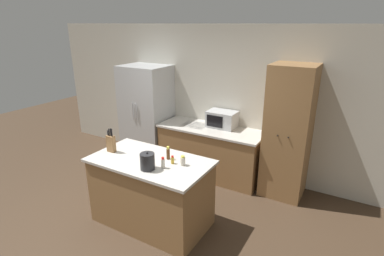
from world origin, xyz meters
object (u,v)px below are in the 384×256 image
object	(u,v)px
pantry_cabinet	(288,133)
spice_bottle_green_herb	(168,153)
knife_block	(111,143)
spice_bottle_short_red	(163,163)
fire_extinguisher	(123,144)
spice_bottle_tall_dark	(183,161)
kettle	(147,161)
microwave	(222,119)
refrigerator	(147,114)
spice_bottle_amber_oil	(173,160)

from	to	relation	value
pantry_cabinet	spice_bottle_green_herb	distance (m)	1.92
knife_block	spice_bottle_short_red	bearing A→B (deg)	-2.89
spice_bottle_short_red	fire_extinguisher	distance (m)	2.99
spice_bottle_tall_dark	spice_bottle_green_herb	bearing A→B (deg)	167.86
spice_bottle_tall_dark	kettle	world-z (taller)	kettle
microwave	kettle	bearing A→B (deg)	-91.52
pantry_cabinet	spice_bottle_green_herb	xyz separation A→B (m)	(-1.15, -1.53, -0.01)
pantry_cabinet	knife_block	bearing A→B (deg)	-138.59
refrigerator	spice_bottle_amber_oil	bearing A→B (deg)	-43.50
spice_bottle_tall_dark	kettle	distance (m)	0.44
microwave	fire_extinguisher	world-z (taller)	microwave
pantry_cabinet	knife_block	xyz separation A→B (m)	(-1.96, -1.73, 0.03)
knife_block	kettle	distance (m)	0.77
spice_bottle_tall_dark	kettle	size ratio (longest dim) A/B	0.56
refrigerator	kettle	world-z (taller)	refrigerator
spice_bottle_short_red	spice_bottle_amber_oil	xyz separation A→B (m)	(0.03, 0.16, -0.02)
fire_extinguisher	spice_bottle_short_red	bearing A→B (deg)	-36.70
pantry_cabinet	spice_bottle_amber_oil	xyz separation A→B (m)	(-1.03, -1.61, -0.04)
refrigerator	microwave	bearing A→B (deg)	5.73
kettle	refrigerator	bearing A→B (deg)	128.71
knife_block	spice_bottle_green_herb	world-z (taller)	knife_block
spice_bottle_short_red	spice_bottle_amber_oil	bearing A→B (deg)	78.26
fire_extinguisher	pantry_cabinet	bearing A→B (deg)	1.00
spice_bottle_tall_dark	spice_bottle_amber_oil	bearing A→B (deg)	-167.76
spice_bottle_green_herb	fire_extinguisher	world-z (taller)	spice_bottle_green_herb
refrigerator	kettle	xyz separation A→B (m)	(1.48, -1.85, 0.11)
microwave	knife_block	size ratio (longest dim) A/B	1.45
spice_bottle_tall_dark	spice_bottle_short_red	xyz separation A→B (m)	(-0.17, -0.19, 0.01)
pantry_cabinet	microwave	world-z (taller)	pantry_cabinet
spice_bottle_tall_dark	spice_bottle_short_red	size ratio (longest dim) A/B	0.89
knife_block	fire_extinguisher	xyz separation A→B (m)	(-1.40, 1.67, -0.89)
refrigerator	spice_bottle_green_herb	world-z (taller)	refrigerator
spice_bottle_amber_oil	spice_bottle_green_herb	world-z (taller)	spice_bottle_green_herb
spice_bottle_tall_dark	kettle	bearing A→B (deg)	-135.50
spice_bottle_tall_dark	microwave	bearing A→B (deg)	98.59
refrigerator	knife_block	size ratio (longest dim) A/B	5.50
spice_bottle_green_herb	fire_extinguisher	distance (m)	2.78
microwave	spice_bottle_short_red	bearing A→B (deg)	-87.26
spice_bottle_amber_oil	fire_extinguisher	xyz separation A→B (m)	(-2.33, 1.55, -0.82)
refrigerator	kettle	distance (m)	2.37
fire_extinguisher	refrigerator	bearing A→B (deg)	1.34
microwave	spice_bottle_tall_dark	distance (m)	1.72
spice_bottle_amber_oil	fire_extinguisher	size ratio (longest dim) A/B	0.27
refrigerator	kettle	bearing A→B (deg)	-51.29
microwave	knife_block	bearing A→B (deg)	-113.66
kettle	fire_extinguisher	world-z (taller)	kettle
pantry_cabinet	refrigerator	bearing A→B (deg)	-179.08
spice_bottle_green_herb	knife_block	bearing A→B (deg)	-166.20
pantry_cabinet	microwave	bearing A→B (deg)	174.51
microwave	spice_bottle_tall_dark	bearing A→B (deg)	-81.41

